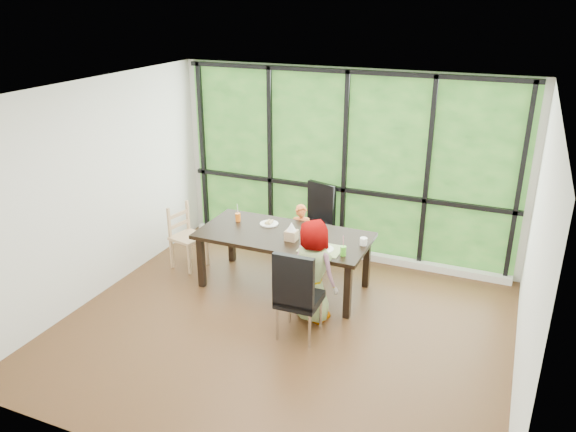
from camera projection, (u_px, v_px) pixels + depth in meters
The scene contains 23 objects.
ground at pixel (283, 328), 6.50m from camera, with size 5.00×5.00×0.00m, color black.
back_wall at pixel (346, 165), 7.92m from camera, with size 5.00×5.00×0.00m, color silver.
foliage_backdrop at pixel (345, 165), 7.90m from camera, with size 4.80×0.02×2.65m, color #214A1B.
window_mullions at pixel (344, 166), 7.87m from camera, with size 4.80×0.06×2.65m, color black, non-canonical shape.
window_sill at pixel (340, 251), 8.32m from camera, with size 4.80×0.12×0.10m, color silver.
dining_table at pixel (284, 260), 7.29m from camera, with size 2.19×1.03×0.75m, color black.
chair_window_leather at pixel (313, 222), 8.09m from camera, with size 0.46×0.46×1.08m, color black.
chair_interior_leather at pixel (299, 293), 6.17m from camera, with size 0.46×0.46×1.08m, color black.
chair_end_beech at pixel (188, 237), 7.81m from camera, with size 0.42×0.40×0.90m, color tan.
child_toddler at pixel (302, 236), 7.79m from camera, with size 0.34×0.22×0.93m, color orange.
child_older at pixel (315, 271), 6.47m from camera, with size 0.61×0.40×1.25m, color slate.
placemat at pixel (321, 249), 6.73m from camera, with size 0.50×0.37×0.01m, color tan.
plate_far at pixel (269, 224), 7.45m from camera, with size 0.25×0.25×0.02m, color white.
plate_near at pixel (323, 249), 6.71m from camera, with size 0.26×0.26×0.02m, color white.
orange_cup at pixel (238, 217), 7.54m from camera, with size 0.07×0.07×0.11m, color orange.
green_cup at pixel (343, 251), 6.55m from camera, with size 0.07×0.07×0.11m, color #5EDB31.
white_mug at pixel (364, 241), 6.83m from camera, with size 0.09×0.09×0.09m, color white.
tissue_box at pixel (291, 235), 6.96m from camera, with size 0.15×0.15×0.13m, color tan.
crepe_rolls_far at pixel (269, 222), 7.44m from camera, with size 0.10×0.12×0.04m, color tan, non-canonical shape.
crepe_rolls_near at pixel (323, 247), 6.70m from camera, with size 0.15×0.12×0.04m, color tan, non-canonical shape.
straw_white at pixel (238, 211), 7.51m from camera, with size 0.01×0.01×0.20m, color white.
straw_pink at pixel (343, 243), 6.51m from camera, with size 0.01×0.01×0.20m, color pink.
tissue at pixel (292, 226), 6.92m from camera, with size 0.12×0.12×0.11m, color white.
Camera 1 is at (2.21, -5.09, 3.61)m, focal length 34.96 mm.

